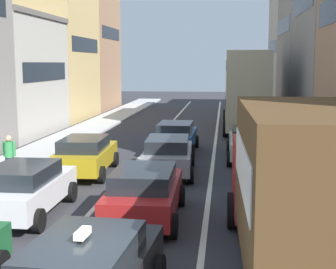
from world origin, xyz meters
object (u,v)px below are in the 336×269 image
Objects in this scene: hatchback_centre_lane_third at (168,155)px; bus_mid_queue_primary at (245,87)px; wagon_left_lane_second at (24,188)px; wagon_right_lane_far at (250,143)px; removalist_box_truck at (300,183)px; sedan_left_lane_third at (85,155)px; coupe_centre_lane_fourth at (176,136)px; pedestrian_near_kerb at (9,154)px; sedan_centre_lane_second at (145,192)px; sedan_right_lane_behind_truck at (265,170)px.

bus_mid_queue_primary is (3.50, 13.62, 2.03)m from hatchback_centre_lane_third.
wagon_right_lane_far is (6.84, 9.00, 0.00)m from wagon_left_lane_second.
sedan_left_lane_third is at bearing 37.11° from removalist_box_truck.
hatchback_centre_lane_third and wagon_right_lane_far have the same top height.
coupe_centre_lane_fourth is 3.89m from wagon_right_lane_far.
sedan_left_lane_third is 15.65m from bus_mid_queue_primary.
pedestrian_near_kerb is at bearing 100.01° from hatchback_centre_lane_third.
sedan_left_lane_third is 2.85m from pedestrian_near_kerb.
wagon_left_lane_second is at bearing 163.30° from coupe_centre_lane_fourth.
sedan_left_lane_third is at bearing 29.68° from sedan_centre_lane_second.
sedan_centre_lane_second is at bearing 134.46° from sedan_right_lane_behind_truck.
sedan_right_lane_behind_truck is (7.08, 3.36, 0.00)m from wagon_left_lane_second.
wagon_right_lane_far is at bearing -63.74° from sedan_left_lane_third.
coupe_centre_lane_fourth and wagon_right_lane_far have the same top height.
coupe_centre_lane_fourth is at bearing -0.91° from hatchback_centre_lane_third.
sedan_right_lane_behind_truck is (3.58, -2.39, 0.00)m from hatchback_centre_lane_third.
removalist_box_truck is 1.79× the size of coupe_centre_lane_fourth.
hatchback_centre_lane_third is 6.05m from pedestrian_near_kerb.
wagon_left_lane_second is at bearing 160.05° from bus_mid_queue_primary.
sedan_centre_lane_second and wagon_right_lane_far have the same top height.
sedan_centre_lane_second is 3.50m from wagon_left_lane_second.
sedan_left_lane_third is 0.42× the size of bus_mid_queue_primary.
bus_mid_queue_primary is at bearing -28.27° from sedan_left_lane_third.
sedan_left_lane_third is 1.02× the size of wagon_right_lane_far.
wagon_left_lane_second and coupe_centre_lane_fourth have the same top height.
hatchback_centre_lane_third and sedan_right_lane_behind_truck have the same top height.
hatchback_centre_lane_third is 14.21m from bus_mid_queue_primary.
hatchback_centre_lane_third is (-3.70, 9.13, -1.18)m from removalist_box_truck.
sedan_centre_lane_second is at bearing -91.28° from wagon_left_lane_second.
removalist_box_truck is at bearing -160.88° from hatchback_centre_lane_third.
removalist_box_truck is 6.85m from sedan_right_lane_behind_truck.
sedan_left_lane_third and wagon_right_lane_far have the same top height.
hatchback_centre_lane_third is 1.02× the size of coupe_centre_lane_fourth.
coupe_centre_lane_fourth is (-0.18, 10.72, 0.00)m from sedan_centre_lane_second.
bus_mid_queue_primary is (-0.21, 22.75, 0.86)m from removalist_box_truck.
bus_mid_queue_primary reaches higher than wagon_right_lane_far.
coupe_centre_lane_fourth is at bearing 28.14° from sedan_right_lane_behind_truck.
wagon_left_lane_second is at bearing 174.59° from sedan_left_lane_third.
coupe_centre_lane_fourth is 1.00× the size of wagon_right_lane_far.
sedan_left_lane_third is 7.50m from wagon_right_lane_far.
wagon_left_lane_second is 1.00× the size of wagon_right_lane_far.
wagon_left_lane_second is 11.30m from wagon_right_lane_far.
removalist_box_truck is at bearing -178.27° from wagon_right_lane_far.
removalist_box_truck is at bearing -144.21° from sedan_left_lane_third.
removalist_box_truck is at bearing -133.19° from sedan_centre_lane_second.
hatchback_centre_lane_third is 4.93m from coupe_centre_lane_fourth.
hatchback_centre_lane_third is 4.66m from wagon_right_lane_far.
wagon_left_lane_second is 1.00× the size of sedan_right_lane_behind_truck.
removalist_box_truck reaches higher than sedan_centre_lane_second.
coupe_centre_lane_fourth and sedan_right_lane_behind_truck have the same top height.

